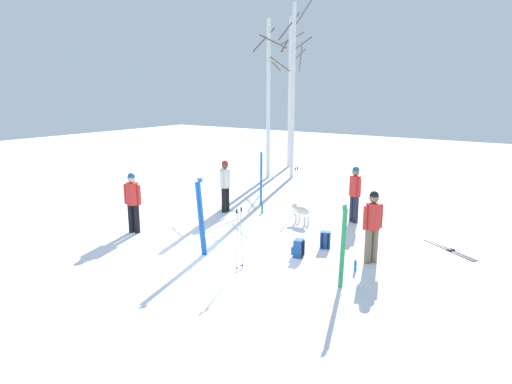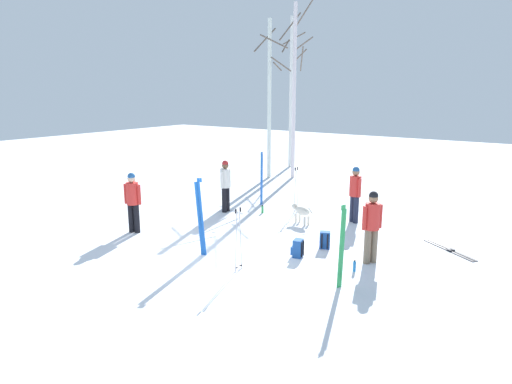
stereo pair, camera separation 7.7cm
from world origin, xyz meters
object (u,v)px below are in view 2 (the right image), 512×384
at_px(person_2, 226,183).
at_px(backpack_0, 298,248).
at_px(water_bottle_0, 262,209).
at_px(birch_tree_1, 270,97).
at_px(ski_poles_0, 296,189).
at_px(dog, 301,211).
at_px(ski_pair_lying_0, 449,250).
at_px(ski_poles_1, 238,237).
at_px(person_0, 355,191).
at_px(water_bottle_1, 354,266).
at_px(birch_tree_0, 291,91).
at_px(ski_pair_planted_1, 200,217).
at_px(person_1, 133,199).
at_px(ski_pair_planted_0, 342,247).
at_px(ski_pair_planted_2, 262,179).
at_px(person_3, 372,222).
at_px(backpack_1, 325,240).

height_order(person_2, backpack_0, person_2).
height_order(water_bottle_0, birch_tree_1, birch_tree_1).
bearing_deg(ski_poles_0, dog, -52.68).
relative_size(dog, ski_pair_lying_0, 0.59).
bearing_deg(birch_tree_1, ski_pair_lying_0, -31.18).
bearing_deg(ski_poles_1, person_0, 82.56).
relative_size(person_0, water_bottle_1, 6.42).
xyz_separation_m(backpack_0, birch_tree_0, (-6.80, 11.16, 3.64)).
bearing_deg(birch_tree_1, water_bottle_0, -58.87).
height_order(water_bottle_0, water_bottle_1, water_bottle_1).
bearing_deg(ski_pair_planted_1, person_1, 174.29).
bearing_deg(ski_poles_0, ski_pair_planted_1, -89.36).
bearing_deg(ski_pair_lying_0, ski_pair_planted_1, -142.17).
bearing_deg(ski_poles_0, ski_pair_planted_0, -50.96).
relative_size(ski_pair_planted_2, backpack_0, 4.24).
xyz_separation_m(person_3, water_bottle_1, (-0.09, -0.70, -0.85)).
relative_size(dog, ski_pair_planted_1, 0.45).
height_order(ski_pair_planted_2, water_bottle_1, ski_pair_planted_2).
height_order(ski_pair_lying_0, water_bottle_1, water_bottle_1).
height_order(dog, birch_tree_1, birch_tree_1).
relative_size(backpack_0, backpack_1, 1.00).
height_order(backpack_0, water_bottle_1, backpack_0).
bearing_deg(ski_pair_planted_2, dog, -28.63).
relative_size(person_3, ski_pair_planted_1, 0.89).
relative_size(person_2, birch_tree_1, 0.25).
xyz_separation_m(ski_pair_planted_0, water_bottle_1, (-0.08, 0.92, -0.74)).
bearing_deg(person_0, backpack_1, -83.20).
bearing_deg(ski_pair_planted_0, ski_pair_lying_0, 69.01).
relative_size(ski_pair_planted_1, birch_tree_0, 0.26).
bearing_deg(ski_pair_planted_2, water_bottle_1, -36.75).
xyz_separation_m(person_0, ski_pair_planted_2, (-3.53, 0.19, -0.05)).
relative_size(ski_pair_planted_0, backpack_1, 3.96).
distance_m(person_0, water_bottle_0, 3.08).
relative_size(person_0, ski_poles_1, 1.20).
xyz_separation_m(ski_poles_1, water_bottle_1, (2.18, 1.39, -0.64)).
distance_m(ski_pair_planted_0, ski_poles_1, 2.31).
bearing_deg(person_3, person_0, 119.30).
relative_size(ski_poles_0, water_bottle_0, 5.71).
height_order(ski_poles_0, ski_poles_1, ski_poles_0).
bearing_deg(ski_pair_planted_1, birch_tree_0, 111.20).
bearing_deg(ski_poles_0, backpack_1, -47.60).
distance_m(ski_pair_lying_0, birch_tree_1, 11.12).
height_order(dog, ski_pair_lying_0, dog).
distance_m(ski_pair_planted_2, birch_tree_1, 5.66).
relative_size(person_2, backpack_1, 3.90).
xyz_separation_m(person_2, ski_poles_0, (1.97, 1.20, -0.17)).
relative_size(backpack_0, water_bottle_0, 1.66).
xyz_separation_m(person_0, person_3, (1.62, -2.89, 0.00)).
height_order(ski_pair_planted_0, birch_tree_0, birch_tree_0).
bearing_deg(person_2, backpack_0, -29.38).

